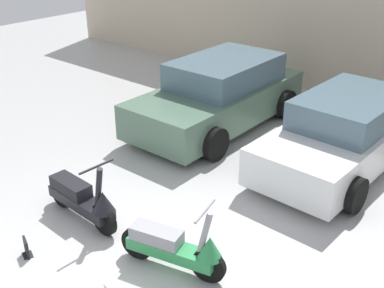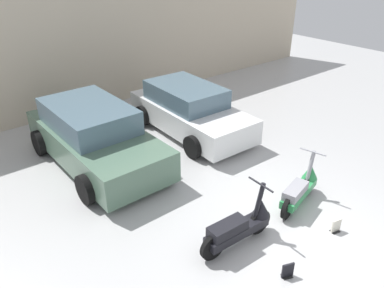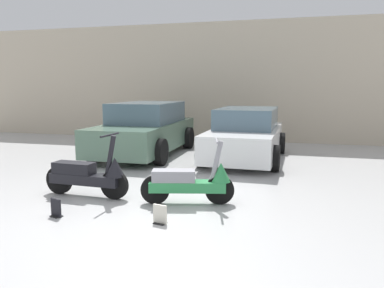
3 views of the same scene
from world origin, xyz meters
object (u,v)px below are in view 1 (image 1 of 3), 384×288
(car_rear_left, at_px, (220,95))
(placard_near_left_scooter, at_px, (26,248))
(car_rear_center, at_px, (343,134))
(scooter_front_right, at_px, (176,247))
(scooter_front_left, at_px, (83,199))

(car_rear_left, xyz_separation_m, placard_near_left_scooter, (0.69, -5.08, -0.56))
(placard_near_left_scooter, bearing_deg, car_rear_center, 67.65)
(scooter_front_right, xyz_separation_m, car_rear_center, (0.37, 3.96, 0.25))
(car_rear_center, relative_size, placard_near_left_scooter, 14.74)
(car_rear_left, distance_m, placard_near_left_scooter, 5.16)
(scooter_front_left, relative_size, placard_near_left_scooter, 5.90)
(car_rear_left, xyz_separation_m, car_rear_center, (2.75, -0.07, -0.05))
(scooter_front_right, height_order, car_rear_left, car_rear_left)
(scooter_front_right, bearing_deg, placard_near_left_scooter, -161.90)
(car_rear_center, bearing_deg, car_rear_left, -89.91)
(scooter_front_right, height_order, placard_near_left_scooter, scooter_front_right)
(car_rear_left, bearing_deg, scooter_front_left, 8.35)
(scooter_front_left, distance_m, car_rear_center, 4.54)
(scooter_front_right, bearing_deg, scooter_front_left, 168.04)
(scooter_front_left, relative_size, scooter_front_right, 1.07)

